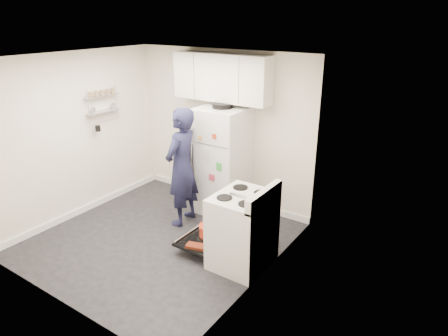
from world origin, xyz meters
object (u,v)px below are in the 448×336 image
Objects in this scene: refrigerator at (222,161)px; person at (182,167)px; open_oven_door at (207,235)px; electric_range at (242,231)px.

person reaches higher than refrigerator.
refrigerator is at bearing 151.03° from person.
refrigerator reaches higher than open_oven_door.
electric_range is 0.65m from open_oven_door.
person reaches higher than open_oven_door.
electric_range is 1.45m from person.
person is at bearing -112.97° from refrigerator.
open_oven_door is (-0.58, 0.05, -0.28)m from electric_range.
electric_range is 1.57× the size of open_oven_door.
electric_range is 0.62× the size of person.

